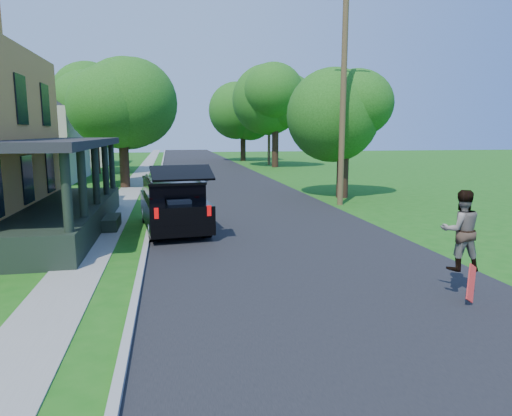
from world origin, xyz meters
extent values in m
plane|color=#165711|center=(0.00, 0.00, 0.00)|extent=(140.00, 140.00, 0.00)
cube|color=black|center=(0.00, 20.00, 0.00)|extent=(8.00, 120.00, 0.02)
cube|color=gray|center=(-4.05, 20.00, 0.00)|extent=(0.15, 120.00, 0.12)
cube|color=gray|center=(-5.60, 20.00, 0.00)|extent=(1.30, 120.00, 0.03)
cube|color=black|center=(-6.80, 6.00, 0.45)|extent=(2.40, 10.00, 0.90)
cube|color=black|center=(-6.80, 6.00, 3.00)|extent=(2.60, 10.30, 0.25)
cube|color=#BBB9A5|center=(-13.50, 24.00, 2.50)|extent=(8.00, 8.00, 5.00)
pyramid|color=black|center=(-13.50, 24.00, 7.20)|extent=(12.78, 12.78, 2.20)
cube|color=#BBB9A5|center=(-13.50, 40.00, 2.50)|extent=(8.00, 8.00, 5.00)
pyramid|color=black|center=(-13.50, 40.00, 7.20)|extent=(12.78, 12.78, 2.20)
cube|color=black|center=(-3.20, 5.47, 0.69)|extent=(2.48, 4.86, 0.90)
cube|color=black|center=(-3.22, 5.62, 1.41)|extent=(2.12, 3.08, 0.58)
cube|color=black|center=(-3.22, 5.62, 1.73)|extent=(2.17, 3.17, 0.08)
cube|color=black|center=(-2.94, 3.20, 2.17)|extent=(1.90, 1.17, 0.40)
cube|color=#37363C|center=(-3.04, 4.07, 1.01)|extent=(0.81, 0.72, 0.48)
cube|color=white|center=(-4.00, 5.53, 1.82)|extent=(0.35, 2.56, 0.06)
cube|color=white|center=(-2.44, 5.71, 1.82)|extent=(0.35, 2.56, 0.06)
cube|color=#990505|center=(-3.72, 3.08, 1.01)|extent=(0.13, 0.08, 0.32)
cube|color=#990505|center=(-2.16, 3.26, 1.01)|extent=(0.13, 0.08, 0.32)
cylinder|color=black|center=(-4.22, 6.90, 0.36)|extent=(0.33, 0.74, 0.72)
cylinder|color=black|center=(-2.53, 7.09, 0.36)|extent=(0.33, 0.74, 0.72)
cylinder|color=black|center=(-3.87, 3.84, 0.36)|extent=(0.33, 0.74, 0.72)
cylinder|color=black|center=(-2.18, 4.03, 0.36)|extent=(0.33, 0.74, 0.72)
imported|color=black|center=(2.49, -2.25, 1.38)|extent=(0.91, 0.77, 1.66)
cube|color=#AB130E|center=(2.48, -2.70, 0.42)|extent=(0.48, 0.44, 0.71)
cylinder|color=black|center=(-6.00, 18.52, 1.67)|extent=(0.74, 0.74, 3.35)
sphere|color=#2D7E21|center=(-6.00, 18.52, 5.14)|extent=(6.91, 6.91, 5.37)
sphere|color=#2D7E21|center=(-5.51, 18.38, 6.33)|extent=(5.99, 5.99, 4.65)
sphere|color=#2D7E21|center=(-6.62, 18.73, 5.74)|extent=(6.15, 6.15, 4.77)
cylinder|color=black|center=(-9.23, 29.12, 1.92)|extent=(0.70, 0.70, 3.84)
sphere|color=#2D7E21|center=(-9.23, 29.12, 5.81)|extent=(6.73, 6.73, 5.93)
sphere|color=#2D7E21|center=(-8.74, 28.86, 7.13)|extent=(5.83, 5.83, 5.14)
sphere|color=#2D7E21|center=(-9.84, 29.47, 6.47)|extent=(5.98, 5.98, 5.27)
cylinder|color=black|center=(5.50, 11.94, 1.47)|extent=(0.76, 0.76, 2.94)
sphere|color=#2D7E21|center=(5.50, 11.94, 4.44)|extent=(5.65, 5.65, 4.51)
sphere|color=#2D7E21|center=(6.01, 11.76, 5.45)|extent=(4.89, 4.89, 3.91)
sphere|color=#2D7E21|center=(4.85, 12.20, 4.94)|extent=(5.02, 5.02, 4.01)
cylinder|color=black|center=(6.85, 33.10, 2.25)|extent=(0.84, 0.84, 4.50)
sphere|color=#2D7E21|center=(6.85, 33.10, 6.56)|extent=(8.14, 8.14, 6.18)
sphere|color=#2D7E21|center=(7.13, 32.60, 7.94)|extent=(7.05, 7.05, 5.36)
sphere|color=#2D7E21|center=(6.51, 33.75, 7.25)|extent=(7.23, 7.23, 5.49)
cylinder|color=black|center=(5.38, 43.62, 1.76)|extent=(0.75, 0.75, 3.51)
sphere|color=#2D7E21|center=(5.38, 43.62, 5.47)|extent=(7.09, 7.09, 5.86)
sphere|color=#2D7E21|center=(5.88, 43.41, 6.77)|extent=(6.15, 6.15, 5.08)
sphere|color=#2D7E21|center=(4.74, 43.92, 6.12)|extent=(6.30, 6.30, 5.21)
cylinder|color=#4F3D25|center=(4.50, 9.61, 4.89)|extent=(0.33, 0.33, 9.77)
cylinder|color=#4F3D25|center=(7.00, 36.63, 4.48)|extent=(0.35, 0.35, 8.96)
cube|color=#4F3D25|center=(7.00, 36.63, 8.29)|extent=(1.77, 0.53, 0.13)
camera|label=1|loc=(-3.29, -10.37, 3.35)|focal=32.00mm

